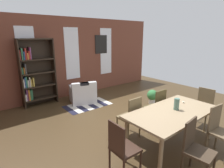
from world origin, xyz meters
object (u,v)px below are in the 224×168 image
at_px(dining_table, 172,115).
at_px(dining_chair_far_left, 131,116).
at_px(dining_chair_near_right, 219,129).
at_px(dining_chair_head_left, 122,147).
at_px(vase_on_table, 177,104).
at_px(dining_chair_head_right, 203,106).
at_px(dining_chair_far_right, 156,106).
at_px(armchair_white, 83,94).
at_px(potted_plant_by_shelf, 152,96).
at_px(bookshelf_tall, 35,73).
at_px(dining_chair_near_left, 195,147).

xyz_separation_m(dining_table, dining_chair_far_left, (-0.44, 0.72, -0.17)).
bearing_deg(dining_chair_near_right, dining_chair_head_left, 158.04).
bearing_deg(dining_chair_head_left, vase_on_table, -0.09).
relative_size(dining_chair_head_right, dining_chair_far_right, 1.00).
height_order(dining_table, dining_chair_head_right, dining_chair_head_right).
bearing_deg(armchair_white, potted_plant_by_shelf, -42.18).
distance_m(dining_chair_near_right, bookshelf_tall, 5.15).
bearing_deg(vase_on_table, dining_chair_far_right, 65.80).
bearing_deg(potted_plant_by_shelf, dining_chair_near_left, -129.16).
xyz_separation_m(vase_on_table, potted_plant_by_shelf, (1.46, 1.76, -0.61)).
bearing_deg(potted_plant_by_shelf, dining_table, -131.82).
relative_size(dining_chair_near_left, armchair_white, 0.95).
relative_size(dining_chair_near_right, dining_chair_head_right, 1.00).
bearing_deg(dining_chair_near_left, potted_plant_by_shelf, 50.84).
bearing_deg(bookshelf_tall, dining_chair_head_left, -88.79).
bearing_deg(dining_chair_near_left, dining_chair_head_right, 22.04).
relative_size(dining_chair_near_right, armchair_white, 0.95).
bearing_deg(bookshelf_tall, potted_plant_by_shelf, -37.09).
distance_m(dining_chair_far_right, armchair_white, 2.68).
relative_size(dining_chair_near_left, dining_chair_head_right, 1.00).
xyz_separation_m(dining_chair_near_right, dining_chair_near_left, (-0.90, -0.00, 0.00)).
height_order(dining_table, armchair_white, dining_table).
bearing_deg(bookshelf_tall, vase_on_table, -68.93).
bearing_deg(dining_chair_far_right, armchair_white, 102.99).
xyz_separation_m(dining_chair_near_right, dining_chair_head_right, (0.91, 0.73, 0.00)).
height_order(dining_chair_near_left, armchair_white, dining_chair_near_left).
bearing_deg(potted_plant_by_shelf, bookshelf_tall, 142.91).
bearing_deg(dining_chair_near_right, dining_chair_far_left, 121.53).
xyz_separation_m(vase_on_table, bookshelf_tall, (-1.56, 4.04, 0.19)).
xyz_separation_m(dining_chair_far_left, dining_chair_head_left, (-0.91, -0.72, 0.00)).
bearing_deg(potted_plant_by_shelf, dining_chair_far_left, -152.84).
xyz_separation_m(dining_chair_far_left, potted_plant_by_shelf, (2.01, 1.03, -0.25)).
bearing_deg(dining_chair_near_right, dining_table, 121.76).
xyz_separation_m(dining_chair_head_right, potted_plant_by_shelf, (0.22, 1.75, -0.25)).
height_order(dining_chair_near_right, dining_chair_far_right, same).
xyz_separation_m(dining_table, potted_plant_by_shelf, (1.57, 1.76, -0.41)).
height_order(dining_chair_head_left, bookshelf_tall, bookshelf_tall).
bearing_deg(potted_plant_by_shelf, dining_chair_head_right, -97.09).
distance_m(dining_chair_far_right, potted_plant_by_shelf, 1.55).
height_order(dining_chair_head_left, armchair_white, dining_chair_head_left).
bearing_deg(dining_chair_far_left, dining_chair_far_right, 0.00).
xyz_separation_m(dining_table, dining_chair_head_left, (-1.36, 0.00, -0.17)).
relative_size(vase_on_table, dining_chair_far_right, 0.25).
xyz_separation_m(dining_chair_far_left, bookshelf_tall, (-1.00, 3.31, 0.55)).
bearing_deg(dining_chair_far_left, dining_chair_head_right, -21.84).
distance_m(dining_chair_far_left, armchair_white, 2.63).
distance_m(dining_chair_near_right, armchair_white, 4.11).
height_order(dining_chair_head_right, potted_plant_by_shelf, dining_chair_head_right).
relative_size(dining_chair_near_right, bookshelf_tall, 0.45).
bearing_deg(dining_chair_near_right, potted_plant_by_shelf, 65.64).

